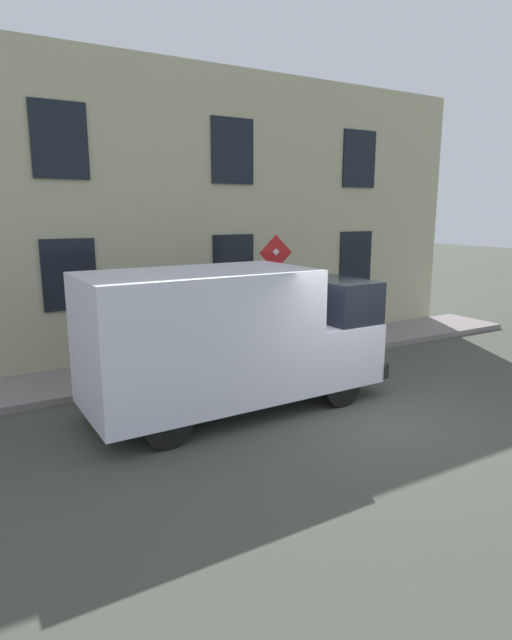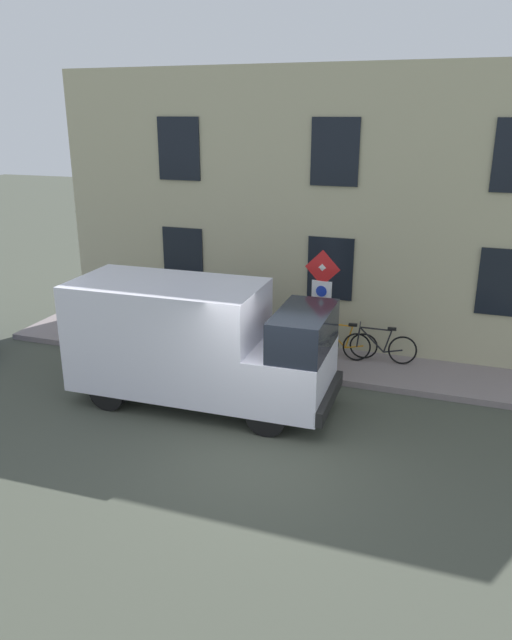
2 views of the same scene
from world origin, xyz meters
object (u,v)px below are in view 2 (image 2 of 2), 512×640
bicycle_orange (341,342)px  litter_bin (291,348)px  pedestrian (238,311)px  sign_post_stacked (321,301)px  bicycle_purple (304,338)px  bicycle_black (379,347)px  delivery_van (196,341)px

bicycle_orange → litter_bin: size_ratio=1.90×
pedestrian → bicycle_orange: bearing=-158.9°
sign_post_stacked → pedestrian: bearing=67.4°
bicycle_orange → bicycle_purple: same height
bicycle_orange → litter_bin: 1.37m
bicycle_purple → bicycle_black: bearing=-176.3°
delivery_van → bicycle_orange: (3.02, -2.37, -0.82)m
sign_post_stacked → delivery_van: sign_post_stacked is taller
bicycle_orange → litter_bin: litter_bin is taller
delivery_van → bicycle_black: bearing=41.6°
sign_post_stacked → pedestrian: sign_post_stacked is taller
bicycle_black → litter_bin: bearing=19.7°
sign_post_stacked → delivery_van: 2.88m
sign_post_stacked → bicycle_orange: size_ratio=1.57×
delivery_van → bicycle_purple: bearing=63.0°
bicycle_black → bicycle_orange: bearing=-7.6°
sign_post_stacked → litter_bin: bearing=78.1°
delivery_van → bicycle_purple: 3.45m
sign_post_stacked → bicycle_purple: size_ratio=1.57×
pedestrian → delivery_van: bearing=110.9°
delivery_van → bicycle_purple: delivery_van is taller
bicycle_orange → pedestrian: bearing=-1.2°
delivery_van → bicycle_black: size_ratio=3.13×
bicycle_purple → litter_bin: 0.97m
bicycle_black → litter_bin: (-0.96, 1.87, 0.08)m
sign_post_stacked → bicycle_black: 2.08m
bicycle_black → pedestrian: (-0.16, 3.44, 0.56)m
bicycle_purple → litter_bin: size_ratio=1.91×
delivery_van → litter_bin: 2.59m
delivery_van → bicycle_purple: size_ratio=3.13×
bicycle_black → bicycle_orange: size_ratio=1.00×
delivery_van → litter_bin: size_ratio=5.97×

